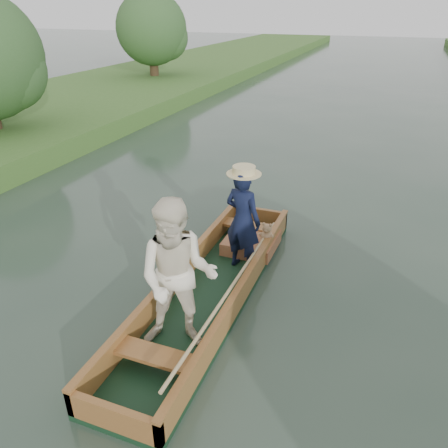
% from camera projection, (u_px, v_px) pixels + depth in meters
% --- Properties ---
extents(ground, '(120.00, 120.00, 0.00)m').
position_uv_depth(ground, '(210.00, 298.00, 6.48)').
color(ground, '#283D30').
rests_on(ground, ground).
extents(trees_far, '(4.28, 14.52, 4.51)m').
position_uv_depth(trees_far, '(91.00, 41.00, 16.57)').
color(trees_far, '#47331E').
rests_on(trees_far, ground).
extents(punt, '(1.19, 5.00, 2.04)m').
position_uv_depth(punt, '(206.00, 268.00, 5.89)').
color(punt, black).
rests_on(punt, ground).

